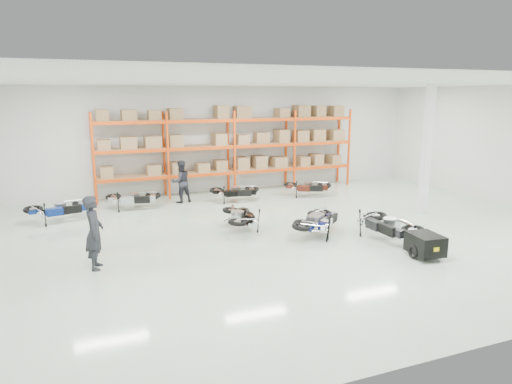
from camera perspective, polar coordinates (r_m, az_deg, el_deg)
name	(u,v)px	position (r m, az deg, el deg)	size (l,w,h in m)	color
room	(299,160)	(13.68, 5.45, 4.02)	(18.00, 18.00, 18.00)	silver
pallet_rack	(231,140)	(19.60, -3.12, 6.51)	(11.28, 0.98, 3.62)	#E5440C
structural_column	(426,150)	(17.03, 20.54, 4.89)	(0.25, 0.25, 4.50)	white
moto_blue_centre	(317,218)	(13.77, 7.60, -3.25)	(0.78, 1.76, 1.08)	#060E45
moto_silver_left	(320,216)	(13.99, 8.00, -3.00)	(0.79, 1.78, 1.09)	silver
moto_black_far_left	(241,213)	(14.29, -1.92, -2.63)	(0.77, 1.73, 1.06)	black
moto_touring_right	(387,220)	(13.76, 16.05, -3.40)	(0.87, 1.95, 1.19)	black
trailer	(425,244)	(12.65, 20.39, -6.14)	(0.79, 1.51, 0.62)	black
moto_back_a	(59,205)	(16.53, -23.42, -1.51)	(0.81, 1.82, 1.11)	navy
moto_back_b	(133,195)	(17.42, -15.15, -0.37)	(0.77, 1.72, 1.05)	#9FA2A8
moto_back_c	(235,189)	(18.02, -2.65, 0.43)	(0.76, 1.70, 1.04)	black
moto_back_d	(308,184)	(19.07, 6.47, 1.01)	(0.76, 1.70, 1.04)	#43150D
person_left	(94,233)	(11.67, -19.57, -4.80)	(0.66, 0.43, 1.81)	black
person_back	(181,182)	(18.01, -9.38, 1.28)	(0.81, 0.63, 1.66)	#22222A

